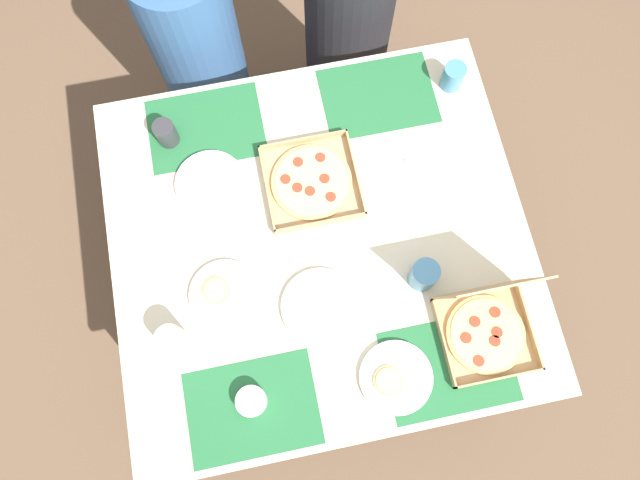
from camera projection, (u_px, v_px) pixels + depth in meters
ground_plane at (320, 290)px, 2.45m from camera, size 6.00×6.00×0.00m
dining_table at (320, 250)px, 1.81m from camera, size 1.24×1.17×0.78m
placemat_near_left at (252, 408)px, 1.57m from camera, size 0.36×0.26×0.00m
placemat_near_right at (449, 366)px, 1.60m from camera, size 0.36×0.26×0.00m
placemat_far_left at (206, 128)px, 1.80m from camera, size 0.36×0.26×0.00m
placemat_far_right at (378, 96)px, 1.84m from camera, size 0.36×0.26×0.00m
pizza_box_center at (312, 182)px, 1.74m from camera, size 0.28×0.28×0.04m
pizza_box_edge_far at (487, 325)px, 1.59m from camera, size 0.25×0.26×0.29m
plate_middle at (395, 378)px, 1.59m from camera, size 0.21×0.21×0.03m
plate_near_left at (210, 183)px, 1.75m from camera, size 0.21×0.21×0.02m
plate_far_left at (224, 294)px, 1.65m from camera, size 0.20×0.20×0.03m
plate_near_right at (320, 307)px, 1.64m from camera, size 0.23×0.23×0.02m
cup_clear_right at (453, 77)px, 1.81m from camera, size 0.07×0.07×0.09m
cup_dark at (424, 275)px, 1.62m from camera, size 0.08×0.08×0.10m
cup_red at (166, 133)px, 1.75m from camera, size 0.07×0.07×0.09m
cup_spare at (173, 340)px, 1.57m from camera, size 0.08×0.08×0.10m
condiment_bowl at (251, 401)px, 1.56m from camera, size 0.08×0.08×0.04m
fork_by_far_left at (433, 173)px, 1.76m from camera, size 0.16×0.13×0.00m
fork_by_far_right at (159, 249)px, 1.69m from camera, size 0.06×0.19×0.00m
diner_left_seat at (201, 59)px, 2.14m from camera, size 0.32×0.32×1.22m
diner_right_seat at (347, 37)px, 2.19m from camera, size 0.32×0.32×1.16m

